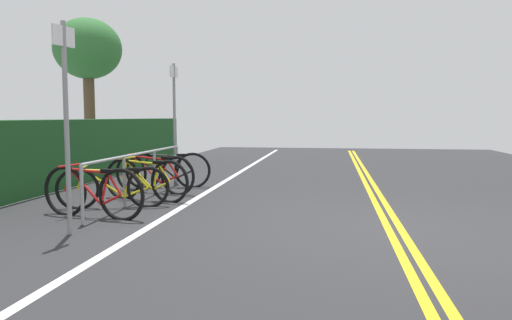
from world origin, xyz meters
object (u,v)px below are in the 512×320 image
Objects in this scene: bicycle_3 at (154,174)px; bicycle_2 at (146,180)px; bicycle_0 at (93,192)px; tree_mid at (88,51)px; sign_post_near at (66,109)px; bicycle_4 at (168,170)px; bike_rack at (140,165)px; sign_post_far at (174,112)px; bicycle_1 at (113,187)px.

bicycle_2 is at bearing -168.34° from bicycle_3.
bicycle_0 is 0.39× the size of tree_mid.
bicycle_2 is at bearing -0.32° from sign_post_near.
bicycle_2 is 1.54m from bicycle_4.
bicycle_4 is at bearing -1.78° from bicycle_0.
sign_post_near reaches higher than bike_rack.
tree_mid reaches higher than bike_rack.
bicycle_3 is (2.34, -0.04, -0.01)m from bicycle_0.
bicycle_3 is 3.54m from sign_post_near.
bicycle_0 is 2.34m from bicycle_3.
sign_post_far is 0.59× the size of tree_mid.
bicycle_3 is 7.32m from tree_mid.
bike_rack reaches higher than bicycle_4.
bicycle_0 is at bearing -177.53° from bicycle_1.
sign_post_far is at bearing 6.18° from bicycle_2.
bike_rack is 2.31× the size of bicycle_3.
bike_rack reaches higher than bicycle_3.
bicycle_3 is at bearing 2.82° from sign_post_near.
bike_rack is 0.85m from bicycle_1.
sign_post_far reaches higher than bicycle_2.
bicycle_0 reaches higher than bicycle_2.
bicycle_1 is at bearing 176.84° from bicycle_4.
tree_mid is at bearing 29.93° from bicycle_1.
sign_post_near reaches higher than bicycle_0.
bicycle_0 is 0.66× the size of sign_post_far.
tree_mid reaches higher than bicycle_1.
bicycle_4 is at bearing -138.43° from tree_mid.
bicycle_3 reaches higher than bicycle_1.
tree_mid reaches higher than sign_post_near.
bicycle_3 is at bearing 4.47° from bike_rack.
bike_rack is 0.28m from bicycle_2.
sign_post_near reaches higher than bicycle_4.
bicycle_2 reaches higher than bicycle_4.
sign_post_near is (-3.33, -0.16, 1.17)m from bicycle_3.
bike_rack is 2.44× the size of bicycle_2.
bicycle_1 is at bearing 177.47° from bicycle_3.
tree_mid is (7.63, 4.00, 3.06)m from bicycle_0.
sign_post_far is at bearing 3.53° from bike_rack.
tree_mid reaches higher than sign_post_far.
bicycle_1 is 0.78m from bicycle_2.
bicycle_3 is at bearing -0.95° from bicycle_0.
sign_post_far is at bearing 0.19° from bicycle_1.
bicycle_1 is 3.36m from sign_post_far.
bicycle_2 is at bearing -173.82° from sign_post_far.
bike_rack reaches higher than bicycle_2.
bicycle_1 is 1.60m from bicycle_3.
tree_mid is (5.28, 4.03, 3.06)m from bicycle_3.
bike_rack is 1.56m from bicycle_0.
bike_rack reaches higher than bicycle_0.
bike_rack is 1.50m from bicycle_4.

